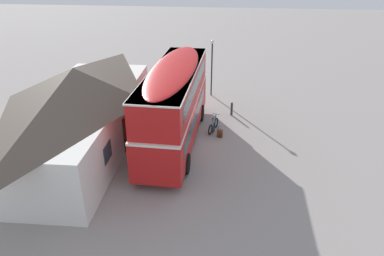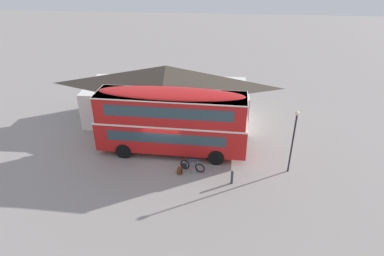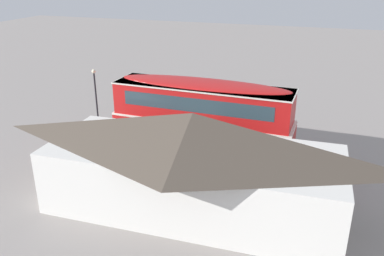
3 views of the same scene
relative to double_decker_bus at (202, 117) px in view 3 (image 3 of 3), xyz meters
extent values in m
plane|color=gray|center=(-0.53, -0.55, -2.64)|extent=(120.00, 120.00, 0.00)
cylinder|color=black|center=(3.30, 1.10, -2.09)|extent=(1.11, 0.31, 1.10)
cylinder|color=black|center=(3.23, -1.28, -2.09)|extent=(1.11, 0.31, 1.10)
cylinder|color=black|center=(-3.24, 1.28, -2.09)|extent=(1.11, 0.31, 1.10)
cylinder|color=black|center=(-3.31, -1.10, -2.09)|extent=(1.11, 0.31, 1.10)
cube|color=red|center=(-0.01, 0.00, -1.13)|extent=(10.61, 2.80, 2.10)
cube|color=white|center=(-0.01, 0.00, -0.05)|extent=(10.63, 2.82, 0.12)
cube|color=red|center=(-0.01, 0.00, 0.93)|extent=(10.29, 2.74, 1.90)
ellipsoid|color=red|center=(-0.01, 0.00, 1.96)|extent=(10.08, 2.69, 0.36)
cube|color=#2D424C|center=(5.24, -0.15, -0.88)|extent=(0.12, 2.05, 0.90)
cube|color=black|center=(5.11, -0.15, 1.46)|extent=(0.10, 1.38, 0.44)
cube|color=#2D424C|center=(-0.24, -1.23, -0.83)|extent=(8.22, 0.28, 0.76)
cube|color=#2D424C|center=(-0.04, -1.21, 1.08)|extent=(8.64, 0.29, 0.80)
cube|color=#2D424C|center=(-0.17, 1.25, -0.83)|extent=(8.22, 0.28, 0.76)
cube|color=#2D424C|center=(0.03, 1.21, 1.08)|extent=(8.64, 0.29, 0.80)
cube|color=white|center=(-0.01, 0.00, 1.84)|extent=(10.40, 2.82, 0.08)
torus|color=black|center=(2.21, -2.35, -2.30)|extent=(0.67, 0.27, 0.68)
torus|color=black|center=(1.17, -2.04, -2.30)|extent=(0.67, 0.27, 0.68)
cylinder|color=#B2B2B7|center=(2.21, -2.35, -2.30)|extent=(0.08, 0.11, 0.05)
cylinder|color=#B2B2B7|center=(1.17, -2.04, -2.30)|extent=(0.08, 0.11, 0.05)
cylinder|color=#234C99|center=(1.93, -2.27, -2.03)|extent=(0.48, 0.17, 0.68)
cylinder|color=#234C99|center=(1.86, -2.25, -1.72)|extent=(0.59, 0.21, 0.07)
cylinder|color=#234C99|center=(1.64, -2.18, -2.05)|extent=(0.18, 0.08, 0.63)
cylinder|color=#234C99|center=(1.44, -2.12, -2.33)|extent=(0.55, 0.19, 0.09)
cylinder|color=#234C99|center=(1.37, -2.10, -2.02)|extent=(0.43, 0.15, 0.58)
cylinder|color=#234C99|center=(2.18, -2.34, -2.00)|extent=(0.10, 0.06, 0.60)
cylinder|color=black|center=(2.15, -2.33, -1.65)|extent=(0.16, 0.45, 0.03)
ellipsoid|color=black|center=(1.56, -2.16, -1.71)|extent=(0.28, 0.17, 0.06)
cube|color=black|center=(1.14, -2.20, -2.28)|extent=(0.31, 0.21, 0.32)
cylinder|color=green|center=(1.93, -2.27, -2.03)|extent=(0.07, 0.07, 0.18)
cube|color=#592D19|center=(0.89, -2.65, -2.41)|extent=(0.31, 0.37, 0.46)
ellipsoid|color=#592D19|center=(0.89, -2.65, -2.18)|extent=(0.30, 0.36, 0.10)
cube|color=#3E2011|center=(0.75, -2.63, -2.48)|extent=(0.08, 0.24, 0.16)
cylinder|color=black|center=(1.01, -2.77, -2.41)|extent=(0.04, 0.04, 0.37)
cylinder|color=black|center=(1.05, -2.59, -2.41)|extent=(0.04, 0.04, 0.37)
cylinder|color=green|center=(1.61, -2.67, -2.55)|extent=(0.08, 0.08, 0.19)
cylinder|color=black|center=(1.61, -2.67, -2.44)|extent=(0.05, 0.05, 0.03)
cylinder|color=#338CBF|center=(1.97, -2.52, -2.53)|extent=(0.07, 0.07, 0.22)
cylinder|color=black|center=(1.97, -2.52, -2.41)|extent=(0.04, 0.04, 0.03)
cube|color=silver|center=(-1.20, 5.28, -1.11)|extent=(13.58, 5.55, 3.07)
pyramid|color=#4C4238|center=(-1.20, 5.28, 1.30)|extent=(13.99, 5.96, 1.75)
cube|color=#3D2319|center=(-1.13, 2.69, -1.59)|extent=(1.10, 0.07, 2.10)
cube|color=#2D424C|center=(-4.48, 2.60, -0.96)|extent=(1.10, 0.07, 0.90)
cube|color=#2D424C|center=(2.23, 2.79, -0.96)|extent=(1.10, 0.07, 0.90)
cylinder|color=black|center=(8.06, -1.64, -0.55)|extent=(0.11, 0.11, 4.19)
sphere|color=#F2E5BF|center=(8.06, -1.64, 1.67)|extent=(0.28, 0.28, 0.28)
cylinder|color=#333338|center=(4.31, -3.34, -2.22)|extent=(0.16, 0.16, 0.85)
sphere|color=#333338|center=(4.31, -3.34, -1.75)|extent=(0.16, 0.16, 0.16)
camera|label=1|loc=(-18.57, -3.13, 7.68)|focal=32.83mm
camera|label=2|loc=(3.46, -20.40, 10.48)|focal=31.09mm
camera|label=3|loc=(-6.47, 20.83, 8.10)|focal=37.47mm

